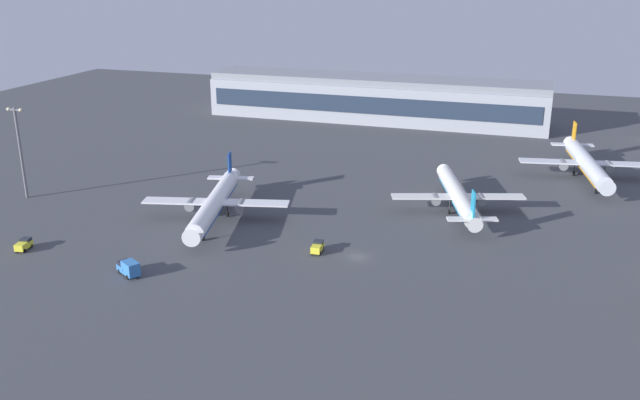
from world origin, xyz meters
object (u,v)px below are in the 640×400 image
at_px(cargo_loader, 24,245).
at_px(apron_light_east, 20,146).
at_px(airplane_mid_apron, 215,202).
at_px(airplane_taxiway_distant, 458,195).
at_px(airplane_terminal_side, 586,163).
at_px(catering_truck, 129,268).
at_px(baggage_tractor, 317,247).

distance_m(cargo_loader, apron_light_east, 38.29).
bearing_deg(airplane_mid_apron, airplane_taxiway_distant, -169.89).
distance_m(airplane_mid_apron, airplane_terminal_side, 103.14).
distance_m(catering_truck, cargo_loader, 28.02).
relative_size(airplane_mid_apron, airplane_taxiway_distant, 1.09).
xyz_separation_m(airplane_taxiway_distant, baggage_tractor, (-24.23, -34.20, -2.80)).
relative_size(catering_truck, apron_light_east, 0.26).
bearing_deg(cargo_loader, airplane_terminal_side, 28.11).
bearing_deg(airplane_taxiway_distant, baggage_tractor, -143.09).
relative_size(airplane_terminal_side, cargo_loader, 10.39).
height_order(airplane_taxiway_distant, baggage_tractor, airplane_taxiway_distant).
bearing_deg(catering_truck, airplane_taxiway_distant, -13.28).
relative_size(baggage_tractor, apron_light_east, 0.18).
bearing_deg(airplane_mid_apron, baggage_tractor, 145.35).
xyz_separation_m(airplane_taxiway_distant, catering_truck, (-55.20, -55.82, -2.40)).
distance_m(airplane_terminal_side, catering_truck, 126.88).
relative_size(airplane_mid_apron, airplane_terminal_side, 0.95).
distance_m(airplane_mid_apron, catering_truck, 32.79).
xyz_separation_m(airplane_taxiway_distant, cargo_loader, (-82.95, -51.92, -2.80)).
bearing_deg(airplane_terminal_side, cargo_loader, 28.35).
xyz_separation_m(airplane_taxiway_distant, airplane_terminal_side, (30.30, 37.88, 0.49)).
distance_m(catering_truck, baggage_tractor, 37.77).
bearing_deg(apron_light_east, airplane_terminal_side, 24.37).
distance_m(airplane_taxiway_distant, apron_light_east, 108.85).
distance_m(airplane_mid_apron, apron_light_east, 53.81).
bearing_deg(apron_light_east, catering_truck, -32.36).
bearing_deg(baggage_tractor, cargo_loader, -167.79).
xyz_separation_m(baggage_tractor, apron_light_east, (-81.57, 10.44, 12.30)).
height_order(airplane_terminal_side, baggage_tractor, airplane_terminal_side).
height_order(baggage_tractor, apron_light_east, apron_light_east).
relative_size(airplane_taxiway_distant, airplane_terminal_side, 0.87).
relative_size(airplane_terminal_side, baggage_tractor, 10.73).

